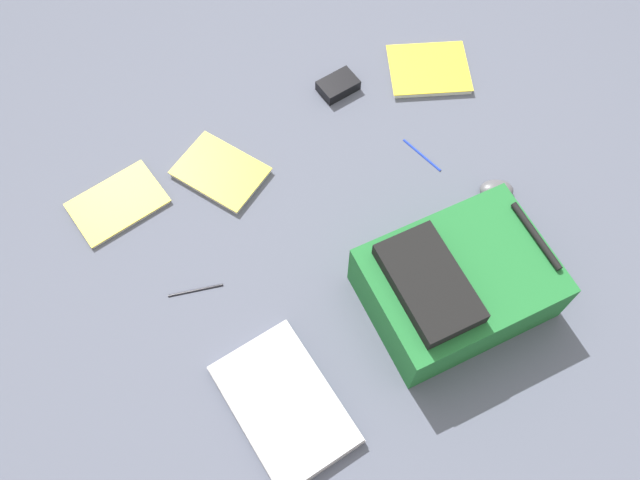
{
  "coord_description": "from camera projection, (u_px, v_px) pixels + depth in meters",
  "views": [
    {
      "loc": [
        0.73,
        -0.25,
        1.57
      ],
      "look_at": [
        -0.02,
        -0.0,
        0.02
      ],
      "focal_mm": 36.63,
      "sensor_mm": 36.0,
      "label": 1
    }
  ],
  "objects": [
    {
      "name": "laptop",
      "position": [
        284.0,
        404.0,
        1.55
      ],
      "size": [
        0.4,
        0.31,
        0.03
      ],
      "color": "#929296",
      "rests_on": "ground_plane"
    },
    {
      "name": "ground_plane",
      "position": [
        324.0,
        250.0,
        1.75
      ],
      "size": [
        3.94,
        3.94,
        0.0
      ],
      "primitive_type": "plane",
      "color": "#4C5160"
    },
    {
      "name": "book_comic",
      "position": [
        221.0,
        172.0,
        1.85
      ],
      "size": [
        0.3,
        0.29,
        0.02
      ],
      "color": "silver",
      "rests_on": "ground_plane"
    },
    {
      "name": "pen_blue",
      "position": [
        422.0,
        155.0,
        1.89
      ],
      "size": [
        0.14,
        0.07,
        0.01
      ],
      "primitive_type": "cylinder",
      "rotation": [
        1.57,
        0.0,
        2.0
      ],
      "color": "#1933B2",
      "rests_on": "ground_plane"
    },
    {
      "name": "power_brick",
      "position": [
        338.0,
        85.0,
        1.99
      ],
      "size": [
        0.11,
        0.13,
        0.04
      ],
      "primitive_type": "cube",
      "rotation": [
        0.0,
        0.0,
        0.29
      ],
      "color": "black",
      "rests_on": "ground_plane"
    },
    {
      "name": "backpack",
      "position": [
        456.0,
        284.0,
        1.61
      ],
      "size": [
        0.39,
        0.48,
        0.21
      ],
      "color": "#1E662D",
      "rests_on": "ground_plane"
    },
    {
      "name": "book_manual",
      "position": [
        429.0,
        70.0,
        2.02
      ],
      "size": [
        0.25,
        0.28,
        0.02
      ],
      "color": "silver",
      "rests_on": "ground_plane"
    },
    {
      "name": "computer_mouse",
      "position": [
        496.0,
        190.0,
        1.81
      ],
      "size": [
        0.09,
        0.11,
        0.04
      ],
      "primitive_type": "ellipsoid",
      "rotation": [
        0.0,
        0.0,
        -0.33
      ],
      "color": "#4C4C51",
      "rests_on": "ground_plane"
    },
    {
      "name": "book_red",
      "position": [
        118.0,
        203.0,
        1.81
      ],
      "size": [
        0.24,
        0.29,
        0.01
      ],
      "color": "silver",
      "rests_on": "ground_plane"
    },
    {
      "name": "pen_black",
      "position": [
        196.0,
        290.0,
        1.7
      ],
      "size": [
        0.02,
        0.14,
        0.01
      ],
      "primitive_type": "cylinder",
      "rotation": [
        1.57,
        0.0,
        -0.09
      ],
      "color": "black",
      "rests_on": "ground_plane"
    }
  ]
}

